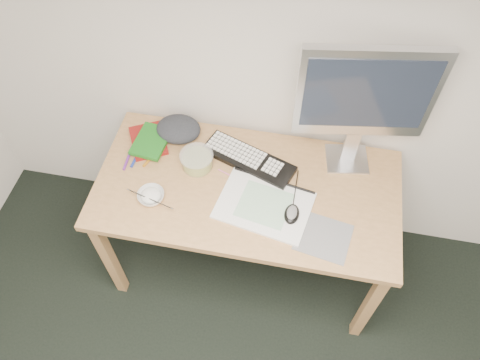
% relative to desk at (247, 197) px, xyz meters
% --- Properties ---
extents(desk, '(1.40, 0.70, 0.75)m').
position_rel_desk_xyz_m(desk, '(0.00, 0.00, 0.00)').
color(desk, tan).
rests_on(desk, ground).
extents(mousepad, '(0.25, 0.24, 0.00)m').
position_rel_desk_xyz_m(mousepad, '(0.37, -0.20, 0.08)').
color(mousepad, slate).
rests_on(mousepad, desk).
extents(sketchpad, '(0.45, 0.36, 0.01)m').
position_rel_desk_xyz_m(sketchpad, '(0.09, -0.09, 0.09)').
color(sketchpad, silver).
rests_on(sketchpad, desk).
extents(keyboard, '(0.47, 0.29, 0.03)m').
position_rel_desk_xyz_m(keyboard, '(-0.02, 0.15, 0.10)').
color(keyboard, black).
rests_on(keyboard, desk).
extents(monitor, '(0.57, 0.20, 0.66)m').
position_rel_desk_xyz_m(monitor, '(0.44, 0.25, 0.50)').
color(monitor, silver).
rests_on(monitor, desk).
extents(mouse, '(0.07, 0.11, 0.04)m').
position_rel_desk_xyz_m(mouse, '(0.22, -0.12, 0.11)').
color(mouse, black).
rests_on(mouse, sketchpad).
extents(rice_bowl, '(0.13, 0.13, 0.04)m').
position_rel_desk_xyz_m(rice_bowl, '(-0.41, -0.14, 0.10)').
color(rice_bowl, white).
rests_on(rice_bowl, desk).
extents(chopsticks, '(0.23, 0.08, 0.02)m').
position_rel_desk_xyz_m(chopsticks, '(-0.41, -0.17, 0.12)').
color(chopsticks, '#B9B8BB').
rests_on(chopsticks, rice_bowl).
extents(fruit_tub, '(0.17, 0.17, 0.08)m').
position_rel_desk_xyz_m(fruit_tub, '(-0.25, 0.08, 0.12)').
color(fruit_tub, gold).
rests_on(fruit_tub, desk).
extents(book_red, '(0.24, 0.26, 0.02)m').
position_rel_desk_xyz_m(book_red, '(-0.53, 0.17, 0.09)').
color(book_red, maroon).
rests_on(book_red, desk).
extents(book_green, '(0.17, 0.22, 0.02)m').
position_rel_desk_xyz_m(book_green, '(-0.50, 0.16, 0.11)').
color(book_green, '#1B6B1A').
rests_on(book_green, book_red).
extents(cloth_lump, '(0.20, 0.18, 0.08)m').
position_rel_desk_xyz_m(cloth_lump, '(-0.39, 0.25, 0.12)').
color(cloth_lump, '#2A2B32').
rests_on(cloth_lump, desk).
extents(pencil_pink, '(0.16, 0.07, 0.01)m').
position_rel_desk_xyz_m(pencil_pink, '(-0.07, 0.04, 0.09)').
color(pencil_pink, pink).
rests_on(pencil_pink, desk).
extents(pencil_tan, '(0.16, 0.08, 0.01)m').
position_rel_desk_xyz_m(pencil_tan, '(0.03, 0.09, 0.09)').
color(pencil_tan, tan).
rests_on(pencil_tan, desk).
extents(pencil_black, '(0.18, 0.05, 0.01)m').
position_rel_desk_xyz_m(pencil_black, '(0.13, 0.05, 0.09)').
color(pencil_black, black).
rests_on(pencil_black, desk).
extents(marker_blue, '(0.03, 0.14, 0.01)m').
position_rel_desk_xyz_m(marker_blue, '(-0.55, 0.08, 0.09)').
color(marker_blue, '#1D339E').
rests_on(marker_blue, desk).
extents(marker_orange, '(0.06, 0.12, 0.01)m').
position_rel_desk_xyz_m(marker_orange, '(-0.48, 0.08, 0.09)').
color(marker_orange, '#C77917').
rests_on(marker_orange, desk).
extents(marker_purple, '(0.02, 0.14, 0.01)m').
position_rel_desk_xyz_m(marker_purple, '(-0.59, 0.05, 0.09)').
color(marker_purple, '#6F2895').
rests_on(marker_purple, desk).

